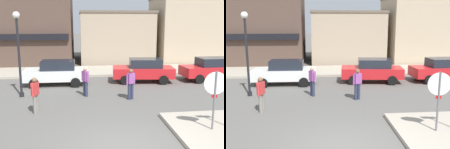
% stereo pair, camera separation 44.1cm
% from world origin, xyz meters
% --- Properties ---
extents(ground_plane, '(160.00, 160.00, 0.00)m').
position_xyz_m(ground_plane, '(0.00, 0.00, 0.00)').
color(ground_plane, '#5B5954').
extents(kerb_far, '(80.00, 4.00, 0.15)m').
position_xyz_m(kerb_far, '(0.00, 13.02, 0.07)').
color(kerb_far, '#A89E8C').
rests_on(kerb_far, ground).
extents(stop_sign, '(0.81, 0.13, 2.30)m').
position_xyz_m(stop_sign, '(3.42, 0.78, 1.52)').
color(stop_sign, slate).
rests_on(stop_sign, ground).
extents(lamp_post, '(0.36, 0.36, 4.54)m').
position_xyz_m(lamp_post, '(-4.48, 6.43, 2.96)').
color(lamp_post, black).
rests_on(lamp_post, ground).
extents(parked_car_nearest, '(4.02, 1.92, 1.56)m').
position_xyz_m(parked_car_nearest, '(-2.82, 8.97, 0.81)').
color(parked_car_nearest, white).
rests_on(parked_car_nearest, ground).
extents(parked_car_second, '(4.17, 2.22, 1.56)m').
position_xyz_m(parked_car_second, '(2.87, 9.12, 0.81)').
color(parked_car_second, red).
rests_on(parked_car_second, ground).
extents(parked_car_third, '(4.07, 2.02, 1.56)m').
position_xyz_m(parked_car_third, '(7.61, 9.05, 0.81)').
color(parked_car_third, red).
rests_on(parked_car_third, ground).
extents(pedestrian_crossing_near, '(0.38, 0.51, 1.61)m').
position_xyz_m(pedestrian_crossing_near, '(-1.06, 6.11, 0.87)').
color(pedestrian_crossing_near, '#2D334C').
rests_on(pedestrian_crossing_near, ground).
extents(pedestrian_crossing_far, '(0.53, 0.36, 1.61)m').
position_xyz_m(pedestrian_crossing_far, '(1.26, 5.26, 0.87)').
color(pedestrian_crossing_far, '#2D334C').
rests_on(pedestrian_crossing_far, ground).
extents(pedestrian_kerb_side, '(0.32, 0.55, 1.61)m').
position_xyz_m(pedestrian_kerb_side, '(-3.28, 3.68, 0.87)').
color(pedestrian_kerb_side, gray).
rests_on(pedestrian_kerb_side, ground).
extents(building_corner_shop, '(8.53, 8.42, 7.00)m').
position_xyz_m(building_corner_shop, '(-6.18, 18.98, 3.50)').
color(building_corner_shop, brown).
rests_on(building_corner_shop, ground).
extents(building_storefront_left_near, '(6.99, 7.68, 4.92)m').
position_xyz_m(building_storefront_left_near, '(2.20, 19.38, 2.46)').
color(building_storefront_left_near, tan).
rests_on(building_storefront_left_near, ground).
extents(building_storefront_left_mid, '(6.09, 5.94, 6.32)m').
position_xyz_m(building_storefront_left_mid, '(9.20, 18.11, 3.16)').
color(building_storefront_left_mid, tan).
rests_on(building_storefront_left_mid, ground).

